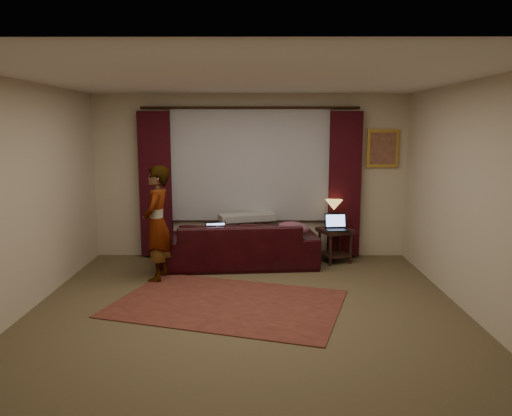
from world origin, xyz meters
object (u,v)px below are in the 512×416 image
(laptop_sofa, at_px, (217,231))
(end_table, at_px, (335,245))
(tiffany_lamp, at_px, (334,213))
(laptop_table, at_px, (337,222))
(person, at_px, (157,224))
(sofa, at_px, (239,235))

(laptop_sofa, bearing_deg, end_table, 1.13)
(tiffany_lamp, distance_m, laptop_table, 0.28)
(tiffany_lamp, bearing_deg, laptop_table, -86.00)
(tiffany_lamp, relative_size, person, 0.27)
(sofa, xyz_separation_m, person, (-1.09, -0.70, 0.32))
(sofa, relative_size, end_table, 4.42)
(end_table, xyz_separation_m, person, (-2.57, -0.93, 0.52))
(end_table, bearing_deg, laptop_table, -85.67)
(end_table, distance_m, laptop_table, 0.41)
(tiffany_lamp, distance_m, person, 2.77)
(end_table, distance_m, tiffany_lamp, 0.50)
(laptop_sofa, height_order, laptop_table, laptop_table)
(tiffany_lamp, height_order, person, person)
(end_table, height_order, tiffany_lamp, tiffany_lamp)
(end_table, height_order, laptop_table, laptop_table)
(laptop_sofa, distance_m, person, 0.92)
(sofa, height_order, end_table, sofa)
(laptop_table, bearing_deg, tiffany_lamp, 88.35)
(person, bearing_deg, end_table, 113.09)
(tiffany_lamp, bearing_deg, sofa, -166.22)
(sofa, height_order, laptop_table, sofa)
(laptop_sofa, xyz_separation_m, end_table, (1.79, 0.47, -0.32))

